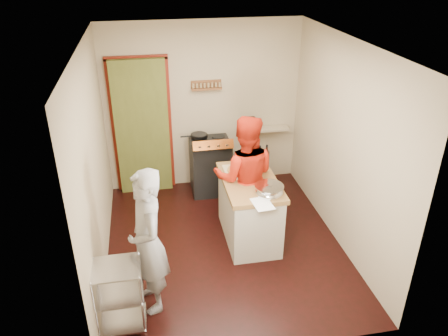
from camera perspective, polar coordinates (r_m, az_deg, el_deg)
The scene contains 10 objects.
floor at distance 5.86m, azimuth 0.00°, elevation -9.85°, with size 3.50×3.50×0.00m, color black.
back_wall at distance 6.82m, azimuth -8.10°, elevation 6.33°, with size 3.00×0.44×2.60m.
left_wall at distance 5.15m, azimuth -16.65°, elevation 0.32°, with size 0.04×3.50×2.60m, color tan.
right_wall at distance 5.62m, azimuth 15.23°, elevation 2.85°, with size 0.04×3.50×2.60m, color tan.
ceiling at distance 4.76m, azimuth 0.00°, elevation 16.08°, with size 3.00×3.50×0.02m, color white.
stove at distance 6.82m, azimuth -1.78°, elevation 0.35°, with size 0.60×0.63×1.00m.
wire_shelving at distance 4.61m, azimuth -13.55°, elevation -15.84°, with size 0.48×0.40×0.80m.
island at distance 5.74m, azimuth 3.37°, elevation -5.15°, with size 0.68×1.32×1.18m.
person_stripe at distance 4.58m, azimuth -9.92°, elevation -9.56°, with size 0.60×0.39×1.63m, color #ADADB2.
person_red at distance 5.64m, azimuth 2.71°, elevation -1.25°, with size 0.82×0.64×1.69m, color #B31E0B.
Camera 1 is at (-0.85, -4.59, 3.53)m, focal length 35.00 mm.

